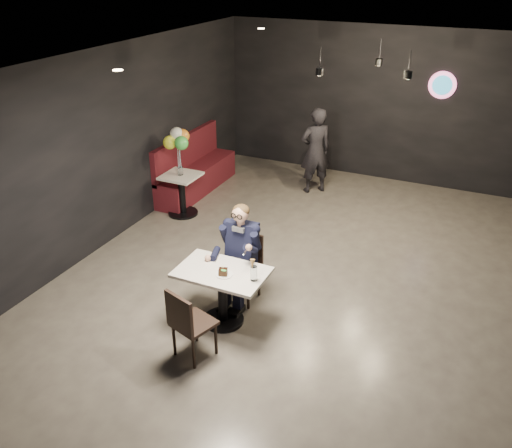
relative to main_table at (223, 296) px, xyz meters
The scene contains 17 objects.
floor 1.49m from the main_table, 54.83° to the left, with size 9.00×9.00×0.00m, color slate.
wall_sign 6.10m from the main_table, 73.91° to the left, with size 0.50×0.06×0.50m, color pink, non-canonical shape.
pendant_lights 4.13m from the main_table, 75.38° to the left, with size 1.40×1.20×0.36m, color black.
main_table is the anchor object (origin of this frame).
chair_far 0.56m from the main_table, 90.00° to the left, with size 0.42×0.46×0.92m, color black.
chair_near 0.70m from the main_table, 90.00° to the right, with size 0.42×0.46×0.92m, color black.
seated_man 0.65m from the main_table, 90.00° to the left, with size 0.60×0.80×1.44m, color black.
dessert_plate 0.39m from the main_table, 44.07° to the right, with size 0.21×0.21×0.01m, color white.
cake_slice 0.44m from the main_table, 52.92° to the right, with size 0.10×0.08×0.07m, color black.
mint_leaf 0.49m from the main_table, 52.42° to the right, with size 0.07×0.04×0.01m, color green.
sundae_glass 0.64m from the main_table, ahead, with size 0.08×0.08×0.18m, color silver.
wafer_cone 0.76m from the main_table, ahead, with size 0.06×0.06×0.12m, color tan.
booth_bench 4.24m from the main_table, 124.91° to the left, with size 0.55×2.22×1.11m, color #4C1013.
side_table 3.26m from the main_table, 130.66° to the left, with size 0.61×0.61×0.76m, color white.
balloon_vase 3.29m from the main_table, 130.66° to the left, with size 0.09×0.09×0.14m, color silver.
balloon_bunch 3.37m from the main_table, 130.66° to the left, with size 0.43×0.43×0.71m, color #ECF233.
passerby 4.46m from the main_table, 94.50° to the left, with size 0.60×0.40×1.65m, color black.
Camera 1 is at (1.90, -6.08, 4.23)m, focal length 38.00 mm.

